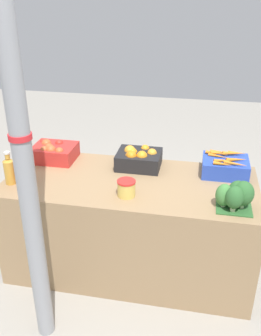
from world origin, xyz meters
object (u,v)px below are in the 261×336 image
object	(u,v)px
support_pole	(22,153)
orange_crate	(138,158)
carrot_crate	(225,166)
juice_bottle_amber	(9,170)
broccoli_pile	(236,195)
apple_crate	(54,152)
pickle_jar	(126,188)
juice_bottle_ruby	(25,170)

from	to	relation	value
support_pole	orange_crate	xyz separation A→B (m)	(0.43, 0.97, -0.43)
carrot_crate	juice_bottle_amber	xyz separation A→B (m)	(-1.49, -0.44, 0.04)
orange_crate	broccoli_pile	size ratio (longest dim) A/B	1.42
apple_crate	pickle_jar	world-z (taller)	apple_crate
juice_bottle_ruby	pickle_jar	distance (m)	0.72
orange_crate	broccoli_pile	bearing A→B (deg)	-34.37
carrot_crate	juice_bottle_amber	bearing A→B (deg)	-163.54
carrot_crate	broccoli_pile	size ratio (longest dim) A/B	1.42
support_pole	juice_bottle_ruby	xyz separation A→B (m)	(-0.29, 0.53, -0.39)
broccoli_pile	pickle_jar	size ratio (longest dim) A/B	1.88
orange_crate	juice_bottle_amber	xyz separation A→B (m)	(-0.84, -0.44, 0.03)
broccoli_pile	juice_bottle_amber	size ratio (longest dim) A/B	0.96
broccoli_pile	pickle_jar	bearing A→B (deg)	177.92
carrot_crate	juice_bottle_ruby	distance (m)	1.44
broccoli_pile	pickle_jar	world-z (taller)	broccoli_pile
support_pole	carrot_crate	distance (m)	1.52
apple_crate	orange_crate	size ratio (longest dim) A/B	1.00
apple_crate	support_pole	bearing A→B (deg)	-75.24
support_pole	broccoli_pile	distance (m)	1.29
apple_crate	carrot_crate	distance (m)	1.34
support_pole	pickle_jar	distance (m)	0.80
apple_crate	broccoli_pile	distance (m)	1.46
carrot_crate	juice_bottle_amber	world-z (taller)	juice_bottle_amber
apple_crate	juice_bottle_ruby	xyz separation A→B (m)	(-0.04, -0.44, 0.04)
apple_crate	carrot_crate	size ratio (longest dim) A/B	1.00
juice_bottle_amber	support_pole	bearing A→B (deg)	-52.65
carrot_crate	pickle_jar	distance (m)	0.79
apple_crate	pickle_jar	size ratio (longest dim) A/B	2.67
support_pole	juice_bottle_amber	distance (m)	0.78
support_pole	pickle_jar	bearing A→B (deg)	50.48
orange_crate	juice_bottle_ruby	distance (m)	0.84
apple_crate	orange_crate	bearing A→B (deg)	-0.01
support_pole	carrot_crate	bearing A→B (deg)	42.07
apple_crate	carrot_crate	xyz separation A→B (m)	(1.34, 0.00, -0.00)
orange_crate	pickle_jar	xyz separation A→B (m)	(-0.00, -0.45, -0.02)
carrot_crate	pickle_jar	size ratio (longest dim) A/B	2.67
broccoli_pile	juice_bottle_ruby	size ratio (longest dim) A/B	0.87
orange_crate	juice_bottle_ruby	world-z (taller)	juice_bottle_ruby
juice_bottle_ruby	support_pole	bearing A→B (deg)	-61.29
orange_crate	carrot_crate	size ratio (longest dim) A/B	1.00
juice_bottle_amber	juice_bottle_ruby	world-z (taller)	juice_bottle_ruby
carrot_crate	juice_bottle_ruby	size ratio (longest dim) A/B	1.24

